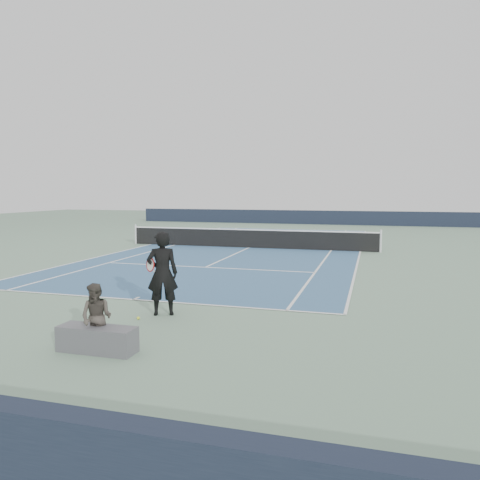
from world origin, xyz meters
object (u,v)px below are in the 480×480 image
(tennis_player, at_px, (162,273))
(spectator_bench, at_px, (97,328))
(tennis_ball, at_px, (138,318))
(tennis_net, at_px, (249,238))

(tennis_player, bearing_deg, spectator_bench, -90.80)
(tennis_ball, bearing_deg, tennis_player, 56.63)
(tennis_player, relative_size, tennis_ball, 27.32)
(tennis_net, relative_size, spectator_bench, 8.86)
(tennis_ball, relative_size, spectator_bench, 0.05)
(tennis_net, distance_m, spectator_bench, 15.71)
(tennis_player, xyz_separation_m, spectator_bench, (-0.04, -2.64, -0.54))
(tennis_player, height_order, tennis_ball, tennis_player)
(tennis_net, height_order, spectator_bench, spectator_bench)
(spectator_bench, bearing_deg, tennis_ball, 98.60)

